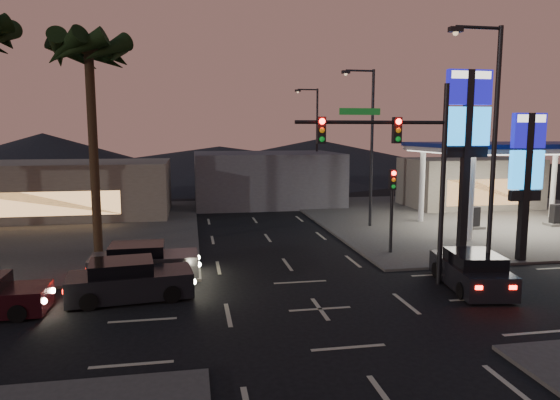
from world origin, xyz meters
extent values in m
plane|color=black|center=(0.00, 0.00, 0.00)|extent=(140.00, 140.00, 0.00)
cube|color=#47443F|center=(16.00, 16.00, 0.06)|extent=(24.00, 24.00, 0.12)
cylinder|color=silver|center=(11.00, 9.00, 2.50)|extent=(0.36, 0.36, 5.00)
cylinder|color=silver|center=(11.00, 15.00, 2.50)|extent=(0.36, 0.36, 5.00)
cylinder|color=silver|center=(21.00, 15.00, 2.50)|extent=(0.36, 0.36, 5.00)
cube|color=silver|center=(16.00, 12.00, 5.20)|extent=(12.00, 8.00, 0.50)
cube|color=white|center=(16.00, 12.00, 4.90)|extent=(11.60, 7.60, 0.06)
cube|color=navy|center=(16.00, 12.00, 5.35)|extent=(12.20, 8.20, 0.25)
cube|color=black|center=(13.00, 12.00, 0.80)|extent=(0.80, 0.50, 1.40)
cube|color=black|center=(19.00, 12.00, 0.80)|extent=(0.80, 0.50, 1.40)
cube|color=#726B5B|center=(18.00, 21.00, 2.00)|extent=(10.00, 6.00, 4.00)
cube|color=black|center=(8.50, 5.50, 4.50)|extent=(0.35, 0.35, 9.00)
cube|color=#120D98|center=(8.50, 5.50, 8.20)|extent=(2.20, 0.30, 1.60)
cube|color=white|center=(8.50, 5.50, 8.75)|extent=(1.98, 0.32, 0.35)
cube|color=#1A90FA|center=(8.50, 5.50, 6.40)|extent=(2.20, 0.30, 1.80)
cube|color=black|center=(8.50, 5.50, 5.20)|extent=(2.09, 0.28, 0.50)
cube|color=black|center=(11.00, 4.50, 3.50)|extent=(0.35, 0.35, 7.00)
cube|color=#120D98|center=(11.00, 4.50, 6.20)|extent=(1.60, 0.30, 1.60)
cube|color=white|center=(11.00, 4.50, 6.75)|extent=(1.44, 0.32, 0.35)
cube|color=#1A90FA|center=(11.00, 4.50, 4.40)|extent=(1.60, 0.30, 1.80)
cube|color=black|center=(11.00, 4.50, 3.20)|extent=(1.52, 0.28, 0.50)
cylinder|color=black|center=(5.50, 2.00, 4.00)|extent=(0.20, 0.20, 8.00)
cylinder|color=black|center=(2.50, 2.00, 6.50)|extent=(6.00, 0.14, 0.14)
cube|color=#0C3F14|center=(2.00, 2.00, 6.90)|extent=(1.60, 0.05, 0.25)
cube|color=black|center=(3.50, 2.00, 6.20)|extent=(0.32, 0.25, 1.00)
sphere|color=#FF0C07|center=(3.50, 1.85, 6.53)|extent=(0.22, 0.22, 0.22)
sphere|color=orange|center=(3.50, 1.85, 6.20)|extent=(0.20, 0.20, 0.20)
sphere|color=#0CB226|center=(3.50, 1.85, 5.87)|extent=(0.20, 0.20, 0.20)
cube|color=black|center=(0.50, 2.00, 6.20)|extent=(0.32, 0.25, 1.00)
sphere|color=#FF0C07|center=(0.50, 1.85, 6.53)|extent=(0.22, 0.22, 0.22)
sphere|color=orange|center=(0.50, 1.85, 6.20)|extent=(0.20, 0.20, 0.20)
sphere|color=#0CB226|center=(0.50, 1.85, 5.87)|extent=(0.20, 0.20, 0.20)
cylinder|color=black|center=(5.50, 7.00, 2.00)|extent=(0.16, 0.16, 4.00)
cube|color=black|center=(5.50, 7.00, 3.80)|extent=(0.32, 0.25, 1.00)
sphere|color=#FF0C07|center=(5.50, 6.85, 4.13)|extent=(0.22, 0.22, 0.22)
sphere|color=orange|center=(5.50, 6.85, 3.80)|extent=(0.20, 0.20, 0.20)
sphere|color=#0CB226|center=(5.50, 6.85, 3.47)|extent=(0.20, 0.20, 0.20)
cylinder|color=black|center=(7.00, 1.00, 5.00)|extent=(0.18, 0.18, 10.00)
cylinder|color=black|center=(6.10, 1.00, 9.90)|extent=(1.80, 0.12, 0.12)
cube|color=black|center=(5.20, 1.00, 9.80)|extent=(0.50, 0.25, 0.18)
sphere|color=#FFCC8C|center=(5.20, 1.00, 9.68)|extent=(0.20, 0.20, 0.20)
cylinder|color=black|center=(7.00, 14.00, 5.00)|extent=(0.18, 0.18, 10.00)
cylinder|color=black|center=(6.10, 14.00, 9.90)|extent=(1.80, 0.12, 0.12)
cube|color=black|center=(5.20, 14.00, 9.80)|extent=(0.50, 0.25, 0.18)
sphere|color=#FFCC8C|center=(5.20, 14.00, 9.68)|extent=(0.20, 0.20, 0.20)
cylinder|color=black|center=(7.00, 28.00, 5.00)|extent=(0.18, 0.18, 10.00)
cylinder|color=black|center=(6.10, 28.00, 9.90)|extent=(1.80, 0.12, 0.12)
cube|color=black|center=(5.20, 28.00, 9.80)|extent=(0.50, 0.25, 0.18)
sphere|color=#FFCC8C|center=(5.20, 28.00, 9.68)|extent=(0.20, 0.20, 0.20)
cylinder|color=black|center=(-9.00, 9.50, 5.10)|extent=(0.44, 0.44, 10.20)
sphere|color=black|center=(-9.00, 9.50, 10.20)|extent=(0.90, 0.90, 0.90)
cone|color=black|center=(-7.70, 9.50, 9.90)|extent=(0.90, 2.74, 1.91)
cone|color=black|center=(-8.08, 10.42, 9.90)|extent=(2.57, 2.57, 1.91)
cone|color=black|center=(-9.00, 10.80, 9.90)|extent=(2.74, 0.90, 1.91)
cone|color=black|center=(-9.92, 10.42, 9.90)|extent=(2.57, 2.57, 1.91)
cone|color=black|center=(-10.30, 9.50, 9.90)|extent=(0.90, 2.74, 1.91)
cone|color=black|center=(-9.92, 8.58, 9.90)|extent=(2.57, 2.57, 1.91)
cone|color=black|center=(-9.00, 8.20, 9.90)|extent=(2.74, 0.90, 1.91)
cone|color=black|center=(-8.08, 8.58, 9.90)|extent=(2.57, 2.57, 1.91)
cone|color=black|center=(-12.70, 9.50, 10.50)|extent=(0.90, 2.74, 1.91)
cone|color=black|center=(-13.08, 10.42, 10.50)|extent=(2.57, 2.57, 1.91)
cube|color=#726B5B|center=(-14.00, 22.00, 2.00)|extent=(16.00, 8.00, 4.00)
cube|color=#4C4C51|center=(2.00, 26.00, 2.20)|extent=(12.00, 9.00, 4.40)
cone|color=black|center=(-25.00, 60.00, 3.00)|extent=(40.00, 40.00, 6.00)
cone|color=black|center=(15.00, 60.00, 2.50)|extent=(50.00, 50.00, 5.00)
cone|color=black|center=(0.00, 60.00, 2.00)|extent=(60.00, 60.00, 4.00)
cube|color=black|center=(-6.61, 2.29, 0.55)|extent=(4.62, 2.39, 0.91)
cube|color=black|center=(-6.91, 2.26, 1.16)|extent=(2.41, 1.97, 0.65)
cylinder|color=black|center=(-5.31, 3.31, 0.32)|extent=(0.67, 0.32, 0.64)
cylinder|color=black|center=(-5.11, 1.61, 0.32)|extent=(0.67, 0.32, 0.64)
cylinder|color=black|center=(-8.11, 2.97, 0.32)|extent=(0.67, 0.32, 0.64)
cylinder|color=black|center=(-7.91, 1.27, 0.32)|extent=(0.67, 0.32, 0.64)
sphere|color=#FFF2BF|center=(-4.48, 3.16, 0.62)|extent=(0.22, 0.22, 0.22)
sphere|color=#FFF2BF|center=(-4.34, 1.96, 0.62)|extent=(0.22, 0.22, 0.22)
cube|color=#FF140A|center=(-8.88, 2.62, 0.71)|extent=(0.11, 0.26, 0.14)
cube|color=#FF140A|center=(-8.74, 1.42, 0.71)|extent=(0.11, 0.26, 0.14)
cylinder|color=black|center=(-9.99, 2.16, 0.30)|extent=(0.60, 0.23, 0.60)
cylinder|color=black|center=(-9.97, 0.58, 0.30)|extent=(0.60, 0.23, 0.60)
sphere|color=#FFF2BF|center=(-9.25, 1.94, 0.58)|extent=(0.20, 0.20, 0.20)
sphere|color=#FFF2BF|center=(-9.23, 0.83, 0.58)|extent=(0.20, 0.20, 0.20)
cube|color=#515154|center=(-6.33, 4.98, 0.55)|extent=(4.46, 1.95, 0.90)
cube|color=black|center=(-6.63, 4.97, 1.16)|extent=(2.25, 1.75, 0.65)
cylinder|color=black|center=(-4.94, 5.86, 0.32)|extent=(0.65, 0.25, 0.64)
cylinder|color=black|center=(-4.90, 4.15, 0.32)|extent=(0.65, 0.25, 0.64)
cylinder|color=black|center=(-7.75, 5.80, 0.32)|extent=(0.65, 0.25, 0.64)
cylinder|color=black|center=(-7.72, 4.09, 0.32)|extent=(0.65, 0.25, 0.64)
sphere|color=#FFF2BF|center=(-4.13, 5.62, 0.62)|extent=(0.22, 0.22, 0.22)
sphere|color=#FFF2BF|center=(-4.11, 4.42, 0.62)|extent=(0.22, 0.22, 0.22)
cube|color=#FF140A|center=(-8.55, 5.53, 0.70)|extent=(0.09, 0.25, 0.14)
cube|color=#FF140A|center=(-8.53, 4.33, 0.70)|extent=(0.09, 0.25, 0.14)
cube|color=black|center=(6.50, 1.34, 0.55)|extent=(2.53, 4.67, 0.91)
cube|color=black|center=(6.45, 1.04, 1.16)|extent=(2.04, 2.46, 0.66)
cylinder|color=black|center=(5.87, 2.86, 0.32)|extent=(0.34, 0.68, 0.65)
cylinder|color=black|center=(7.57, 2.60, 0.32)|extent=(0.34, 0.68, 0.65)
cylinder|color=black|center=(5.43, 0.07, 0.32)|extent=(0.34, 0.68, 0.65)
cylinder|color=black|center=(7.13, -0.19, 0.32)|extent=(0.34, 0.68, 0.65)
cube|color=#FF140A|center=(5.56, -0.76, 0.71)|extent=(0.26, 0.12, 0.14)
cube|color=#FF140A|center=(6.75, -0.95, 0.71)|extent=(0.26, 0.12, 0.14)
camera|label=1|loc=(-4.32, -16.22, 6.13)|focal=32.00mm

